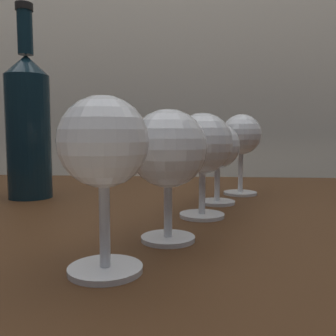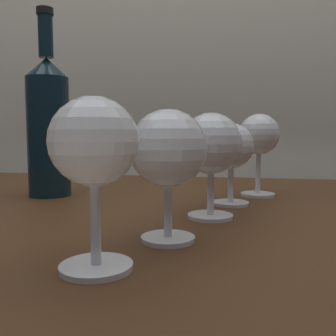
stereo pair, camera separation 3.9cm
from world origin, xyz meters
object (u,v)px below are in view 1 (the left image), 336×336
object	(u,v)px
wine_glass_cabernet	(202,145)
wine_bottle	(28,124)
wine_glass_rose	(168,151)
wine_glass_pinot	(218,148)
wine_glass_white	(241,136)
wine_glass_empty	(103,149)

from	to	relation	value
wine_glass_cabernet	wine_bottle	xyz separation A→B (m)	(-0.30, 0.13, 0.03)
wine_glass_rose	wine_glass_pinot	distance (m)	0.22
wine_glass_white	wine_bottle	world-z (taller)	wine_bottle
wine_glass_rose	wine_glass_pinot	size ratio (longest dim) A/B	1.07
wine_glass_cabernet	wine_glass_white	bearing A→B (deg)	68.92
wine_glass_cabernet	wine_glass_pinot	bearing A→B (deg)	75.31
wine_glass_cabernet	wine_glass_white	xyz separation A→B (m)	(0.07, 0.19, 0.01)
wine_glass_empty	wine_glass_pinot	distance (m)	0.33
wine_glass_white	wine_glass_rose	bearing A→B (deg)	-110.00
wine_glass_pinot	wine_glass_white	size ratio (longest dim) A/B	0.87
wine_glass_pinot	wine_glass_white	bearing A→B (deg)	62.85
wine_glass_cabernet	wine_glass_pinot	distance (m)	0.10
wine_glass_empty	wine_bottle	xyz separation A→B (m)	(-0.22, 0.34, 0.03)
wine_glass_empty	wine_glass_cabernet	distance (m)	0.22
wine_glass_empty	wine_glass_pinot	world-z (taller)	wine_glass_empty
wine_glass_pinot	wine_bottle	size ratio (longest dim) A/B	0.39
wine_glass_empty	wine_glass_pinot	size ratio (longest dim) A/B	1.11
wine_bottle	wine_glass_cabernet	bearing A→B (deg)	-22.95
wine_glass_empty	wine_glass_white	world-z (taller)	wine_glass_white
wine_glass_empty	wine_glass_pinot	xyz separation A→B (m)	(0.11, 0.31, -0.01)
wine_glass_pinot	wine_glass_cabernet	bearing A→B (deg)	-104.69
wine_glass_empty	wine_bottle	world-z (taller)	wine_bottle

